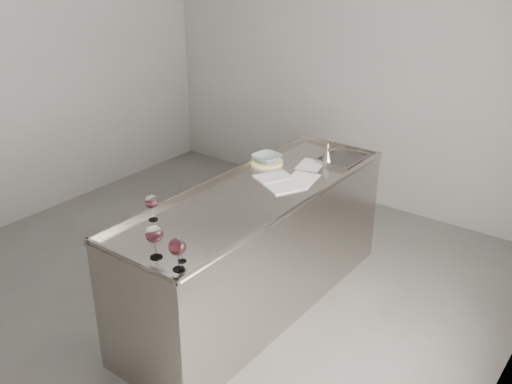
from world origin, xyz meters
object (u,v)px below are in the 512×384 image
Objects in this scene: ceramic_bowl at (267,158)px; wine_funnel at (327,157)px; wine_glass_right at (177,247)px; wine_glass_small at (181,247)px; wine_glass_left at (152,202)px; wine_glass_middle at (154,235)px; notebook at (279,182)px; counter at (257,249)px.

ceramic_bowl is 1.21× the size of wine_funnel.
wine_glass_small is (-0.04, 0.07, -0.05)m from wine_glass_right.
wine_glass_right reaches higher than wine_glass_left.
ceramic_bowl is at bearing -143.71° from wine_funnel.
wine_glass_middle reaches higher than notebook.
wine_glass_middle reaches higher than counter.
ceramic_bowl is at bearing 109.28° from wine_glass_right.
counter is 0.94m from wine_funnel.
wine_glass_right is 1.35m from notebook.
wine_glass_left reaches higher than counter.
wine_funnel is (0.03, 1.84, -0.09)m from wine_glass_middle.
notebook is (-0.05, 1.30, -0.14)m from wine_glass_middle.
wine_glass_small is at bearing -54.00° from notebook.
notebook is at bearing 99.23° from wine_glass_small.
notebook is at bearing -40.22° from ceramic_bowl.
wine_glass_right reaches higher than ceramic_bowl.
wine_glass_right is 1.87m from wine_funnel.
wine_glass_small is 1.79m from wine_funnel.
wine_glass_left is 0.98× the size of wine_funnel.
counter is at bearing 104.27° from wine_glass_right.
wine_glass_right reaches higher than notebook.
wine_funnel reaches higher than wine_glass_small.
wine_glass_right is 0.90× the size of ceramic_bowl.
counter is 1.18m from wine_glass_small.
counter is at bearing 102.87° from wine_glass_small.
notebook is (0.03, 0.23, 0.47)m from counter.
counter is 5.22× the size of notebook.
wine_glass_left is 1.57m from wine_funnel.
wine_glass_middle is 0.17m from wine_glass_small.
wine_glass_left is 1.37× the size of wine_glass_small.
wine_glass_right is at bearing -4.92° from wine_glass_middle.
wine_glass_left is 0.86× the size of wine_glass_middle.
wine_glass_middle is 0.44× the size of notebook.
wine_funnel is at bearing 36.29° from ceramic_bowl.
wine_glass_small reaches higher than ceramic_bowl.
wine_glass_small is 0.59× the size of ceramic_bowl.
wine_glass_small is at bearing 121.64° from wine_glass_right.
wine_glass_left is 0.81× the size of ceramic_bowl.
wine_glass_middle reaches higher than wine_glass_right.
wine_glass_middle reaches higher than wine_glass_small.
ceramic_bowl reaches higher than notebook.
wine_funnel is (0.08, 0.54, 0.05)m from notebook.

